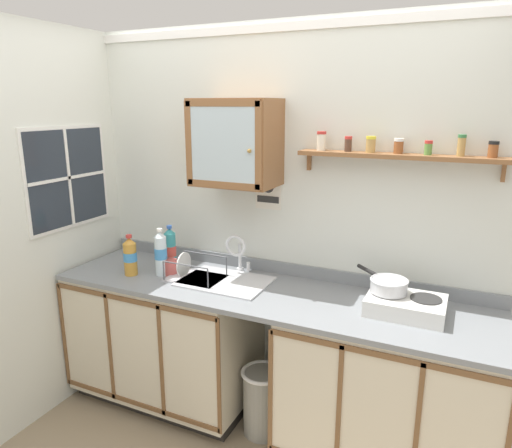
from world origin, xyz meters
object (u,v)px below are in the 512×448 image
(saucepan, at_px, (388,285))
(bottle_water_clear_2, at_px, (161,253))
(sink, at_px, (226,287))
(wall_cabinet, at_px, (236,143))
(dish_rack, at_px, (194,275))
(hot_plate_stove, at_px, (406,305))
(trash_bin, at_px, (262,400))
(warning_sign, at_px, (268,191))
(mug, at_px, (171,267))
(bottle_juice_amber_0, at_px, (130,256))
(bottle_detergent_teal_1, at_px, (170,249))

(saucepan, bearing_deg, bottle_water_clear_2, -176.09)
(sink, relative_size, saucepan, 1.70)
(sink, xyz_separation_m, wall_cabinet, (0.01, 0.12, 0.88))
(sink, relative_size, bottle_water_clear_2, 1.74)
(bottle_water_clear_2, distance_m, dish_rack, 0.26)
(hot_plate_stove, bearing_deg, saucepan, 165.80)
(dish_rack, distance_m, trash_bin, 0.88)
(warning_sign, bearing_deg, saucepan, -17.36)
(sink, height_order, hot_plate_stove, sink)
(trash_bin, bearing_deg, wall_cabinet, 141.19)
(saucepan, bearing_deg, dish_rack, -176.51)
(mug, xyz_separation_m, wall_cabinet, (0.39, 0.16, 0.79))
(sink, bearing_deg, trash_bin, -20.16)
(hot_plate_stove, xyz_separation_m, bottle_water_clear_2, (-1.51, -0.07, 0.10))
(bottle_juice_amber_0, height_order, trash_bin, bottle_juice_amber_0)
(wall_cabinet, xyz_separation_m, warning_sign, (0.15, 0.16, -0.31))
(wall_cabinet, bearing_deg, warning_sign, 47.41)
(bottle_juice_amber_0, xyz_separation_m, dish_rack, (0.41, 0.10, -0.10))
(saucepan, height_order, dish_rack, saucepan)
(bottle_detergent_teal_1, xyz_separation_m, mug, (0.08, -0.11, -0.08))
(hot_plate_stove, relative_size, bottle_detergent_teal_1, 1.35)
(bottle_detergent_teal_1, relative_size, mug, 2.55)
(mug, bearing_deg, bottle_detergent_teal_1, 126.52)
(bottle_detergent_teal_1, bearing_deg, trash_bin, -12.89)
(dish_rack, bearing_deg, sink, 12.80)
(bottle_juice_amber_0, relative_size, bottle_water_clear_2, 0.86)
(sink, relative_size, wall_cabinet, 1.04)
(saucepan, bearing_deg, trash_bin, -168.77)
(dish_rack, relative_size, mug, 2.98)
(bottle_water_clear_2, xyz_separation_m, mug, (0.06, 0.03, -0.09))
(dish_rack, bearing_deg, trash_bin, -7.05)
(hot_plate_stove, bearing_deg, bottle_water_clear_2, -177.30)
(bottle_detergent_teal_1, distance_m, wall_cabinet, 0.86)
(sink, xyz_separation_m, saucepan, (0.97, 0.03, 0.17))
(saucepan, relative_size, bottle_water_clear_2, 1.02)
(saucepan, height_order, bottle_juice_amber_0, bottle_juice_amber_0)
(bottle_juice_amber_0, relative_size, dish_rack, 0.78)
(saucepan, distance_m, wall_cabinet, 1.20)
(wall_cabinet, bearing_deg, saucepan, -5.63)
(sink, relative_size, warning_sign, 2.30)
(hot_plate_stove, distance_m, bottle_water_clear_2, 1.51)
(bottle_juice_amber_0, bearing_deg, saucepan, 6.32)
(sink, xyz_separation_m, warning_sign, (0.16, 0.28, 0.57))
(hot_plate_stove, relative_size, saucepan, 1.26)
(bottle_water_clear_2, bearing_deg, dish_rack, 6.07)
(mug, relative_size, trash_bin, 0.27)
(bottle_detergent_teal_1, distance_m, warning_sign, 0.77)
(bottle_detergent_teal_1, distance_m, dish_rack, 0.30)
(hot_plate_stove, height_order, dish_rack, dish_rack)
(sink, distance_m, trash_bin, 0.73)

